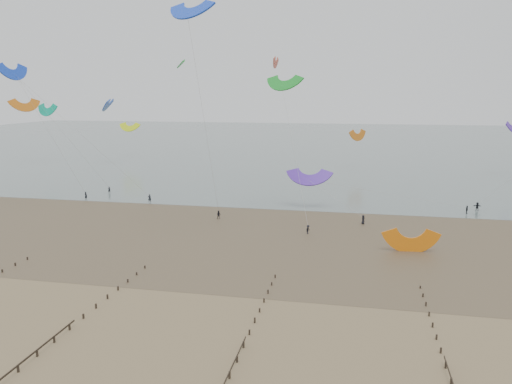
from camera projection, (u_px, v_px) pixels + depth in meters
The scene contains 6 objects.
ground at pixel (221, 315), 53.73m from camera, with size 500.00×500.00×0.00m, color brown.
sea_and_shore at pixel (250, 229), 87.59m from camera, with size 500.00×665.00×0.03m.
kitesurfer_lead at pixel (86, 196), 111.83m from camera, with size 0.65×0.43×1.78m, color black.
kitesurfers at pixel (374, 212), 96.65m from camera, with size 101.18×26.89×1.81m.
grounded_kite at pixel (410, 252), 75.16m from camera, with size 7.18×3.76×5.47m, color orange, non-canonical shape.
kites_airborne at pixel (248, 103), 140.23m from camera, with size 239.95×118.78×36.96m.
Camera 1 is at (13.67, -48.37, 23.47)m, focal length 35.00 mm.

